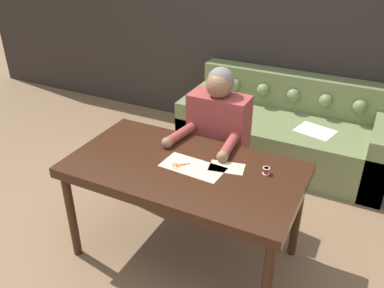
{
  "coord_description": "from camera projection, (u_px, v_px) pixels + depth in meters",
  "views": [
    {
      "loc": [
        1.16,
        -1.99,
        2.16
      ],
      "look_at": [
        0.12,
        0.1,
        0.86
      ],
      "focal_mm": 38.0,
      "sensor_mm": 36.0,
      "label": 1
    }
  ],
  "objects": [
    {
      "name": "ground_plane",
      "position": [
        173.0,
        245.0,
        3.06
      ],
      "size": [
        16.0,
        16.0,
        0.0
      ],
      "primitive_type": "plane",
      "color": "#846647"
    },
    {
      "name": "pattern_paper_offcut",
      "position": [
        227.0,
        167.0,
        2.6
      ],
      "size": [
        0.25,
        0.18,
        0.0
      ],
      "color": "beige",
      "rests_on": "dining_table"
    },
    {
      "name": "couch",
      "position": [
        285.0,
        131.0,
        4.06
      ],
      "size": [
        1.96,
        0.9,
        0.8
      ],
      "color": "olive",
      "rests_on": "ground_plane"
    },
    {
      "name": "thread_spool",
      "position": [
        266.0,
        171.0,
        2.53
      ],
      "size": [
        0.04,
        0.04,
        0.05
      ],
      "color": "red",
      "rests_on": "dining_table"
    },
    {
      "name": "dining_table",
      "position": [
        184.0,
        175.0,
        2.66
      ],
      "size": [
        1.52,
        0.83,
        0.76
      ],
      "color": "#381E11",
      "rests_on": "ground_plane"
    },
    {
      "name": "pattern_paper_main",
      "position": [
        193.0,
        167.0,
        2.61
      ],
      "size": [
        0.42,
        0.23,
        0.0
      ],
      "color": "beige",
      "rests_on": "dining_table"
    },
    {
      "name": "scissors",
      "position": [
        182.0,
        165.0,
        2.63
      ],
      "size": [
        0.19,
        0.18,
        0.01
      ],
      "color": "silver",
      "rests_on": "dining_table"
    },
    {
      "name": "wall_back",
      "position": [
        271.0,
        16.0,
        4.07
      ],
      "size": [
        8.0,
        0.06,
        2.6
      ],
      "color": "#2D2823",
      "rests_on": "ground_plane"
    },
    {
      "name": "person",
      "position": [
        217.0,
        144.0,
        3.13
      ],
      "size": [
        0.5,
        0.6,
        1.24
      ],
      "color": "#33281E",
      "rests_on": "ground_plane"
    }
  ]
}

